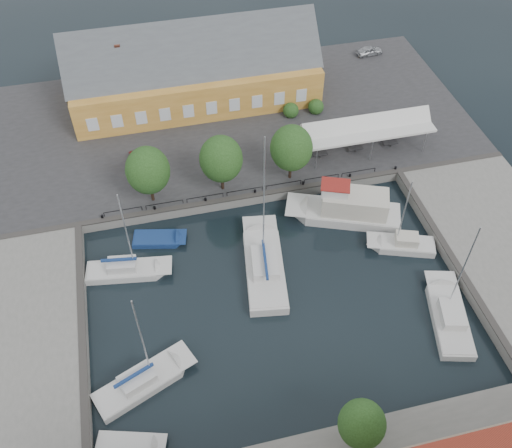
{
  "coord_description": "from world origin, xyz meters",
  "views": [
    {
      "loc": [
        -8.5,
        -29.38,
        40.44
      ],
      "look_at": [
        0.0,
        6.0,
        1.5
      ],
      "focal_mm": 40.0,
      "sensor_mm": 36.0,
      "label": 1
    }
  ],
  "objects_px": {
    "warehouse": "(189,73)",
    "center_sailboat": "(264,266)",
    "trawler": "(348,210)",
    "launch_nw": "(159,240)",
    "west_boat_d": "(143,383)",
    "launch_sw": "(130,447)",
    "tent_canopy": "(367,129)",
    "car_red": "(142,163)",
    "car_silver": "(370,51)",
    "west_boat_a": "(127,271)",
    "east_boat_c": "(448,317)",
    "east_boat_b": "(402,246)"
  },
  "relations": [
    {
      "from": "tent_canopy",
      "to": "car_red",
      "type": "height_order",
      "value": "tent_canopy"
    },
    {
      "from": "east_boat_b",
      "to": "trawler",
      "type": "bearing_deg",
      "value": 126.96
    },
    {
      "from": "center_sailboat",
      "to": "launch_nw",
      "type": "distance_m",
      "value": 10.51
    },
    {
      "from": "warehouse",
      "to": "launch_sw",
      "type": "xyz_separation_m",
      "value": [
        -10.87,
        -40.1,
        -4.34
      ]
    },
    {
      "from": "west_boat_d",
      "to": "launch_sw",
      "type": "xyz_separation_m",
      "value": [
        -1.41,
        -4.68,
        -0.18
      ]
    },
    {
      "from": "launch_sw",
      "to": "launch_nw",
      "type": "height_order",
      "value": "launch_sw"
    },
    {
      "from": "warehouse",
      "to": "launch_nw",
      "type": "relative_size",
      "value": 5.39
    },
    {
      "from": "west_boat_a",
      "to": "west_boat_d",
      "type": "relative_size",
      "value": 0.95
    },
    {
      "from": "warehouse",
      "to": "car_red",
      "type": "distance_m",
      "value": 13.64
    },
    {
      "from": "east_boat_c",
      "to": "car_silver",
      "type": "bearing_deg",
      "value": 78.33
    },
    {
      "from": "trawler",
      "to": "launch_nw",
      "type": "distance_m",
      "value": 18.37
    },
    {
      "from": "trawler",
      "to": "car_silver",
      "type": "bearing_deg",
      "value": 64.8
    },
    {
      "from": "car_silver",
      "to": "launch_sw",
      "type": "height_order",
      "value": "car_silver"
    },
    {
      "from": "launch_sw",
      "to": "car_silver",
      "type": "bearing_deg",
      "value": 51.62
    },
    {
      "from": "car_red",
      "to": "east_boat_c",
      "type": "height_order",
      "value": "east_boat_c"
    },
    {
      "from": "tent_canopy",
      "to": "launch_nw",
      "type": "height_order",
      "value": "tent_canopy"
    },
    {
      "from": "trawler",
      "to": "west_boat_d",
      "type": "xyz_separation_m",
      "value": [
        -21.25,
        -13.2,
        -0.75
      ]
    },
    {
      "from": "car_silver",
      "to": "launch_nw",
      "type": "height_order",
      "value": "car_silver"
    },
    {
      "from": "tent_canopy",
      "to": "east_boat_c",
      "type": "relative_size",
      "value": 1.27
    },
    {
      "from": "launch_sw",
      "to": "trawler",
      "type": "bearing_deg",
      "value": 38.28
    },
    {
      "from": "warehouse",
      "to": "east_boat_c",
      "type": "bearing_deg",
      "value": -65.61
    },
    {
      "from": "tent_canopy",
      "to": "west_boat_a",
      "type": "xyz_separation_m",
      "value": [
        -26.32,
        -10.33,
        -3.41
      ]
    },
    {
      "from": "car_silver",
      "to": "car_red",
      "type": "bearing_deg",
      "value": 111.38
    },
    {
      "from": "trawler",
      "to": "east_boat_b",
      "type": "height_order",
      "value": "east_boat_b"
    },
    {
      "from": "east_boat_b",
      "to": "west_boat_a",
      "type": "distance_m",
      "value": 25.37
    },
    {
      "from": "warehouse",
      "to": "launch_sw",
      "type": "height_order",
      "value": "warehouse"
    },
    {
      "from": "center_sailboat",
      "to": "east_boat_b",
      "type": "height_order",
      "value": "center_sailboat"
    },
    {
      "from": "west_boat_a",
      "to": "launch_nw",
      "type": "bearing_deg",
      "value": 45.29
    },
    {
      "from": "west_boat_a",
      "to": "car_silver",
      "type": "bearing_deg",
      "value": 39.91
    },
    {
      "from": "tent_canopy",
      "to": "east_boat_b",
      "type": "height_order",
      "value": "east_boat_b"
    },
    {
      "from": "west_boat_d",
      "to": "launch_sw",
      "type": "distance_m",
      "value": 4.89
    },
    {
      "from": "launch_sw",
      "to": "tent_canopy",
      "type": "bearing_deg",
      "value": 43.69
    },
    {
      "from": "car_red",
      "to": "west_boat_a",
      "type": "distance_m",
      "value": 13.14
    },
    {
      "from": "car_silver",
      "to": "tent_canopy",
      "type": "bearing_deg",
      "value": 151.83
    },
    {
      "from": "warehouse",
      "to": "car_red",
      "type": "xyz_separation_m",
      "value": [
        -6.94,
        -11.42,
        -2.74
      ]
    },
    {
      "from": "tent_canopy",
      "to": "east_boat_c",
      "type": "distance_m",
      "value": 21.82
    },
    {
      "from": "warehouse",
      "to": "center_sailboat",
      "type": "distance_m",
      "value": 27.01
    },
    {
      "from": "east_boat_c",
      "to": "launch_nw",
      "type": "relative_size",
      "value": 2.08
    },
    {
      "from": "center_sailboat",
      "to": "east_boat_b",
      "type": "relative_size",
      "value": 1.65
    },
    {
      "from": "car_red",
      "to": "tent_canopy",
      "type": "bearing_deg",
      "value": -19.15
    },
    {
      "from": "west_boat_a",
      "to": "launch_nw",
      "type": "xyz_separation_m",
      "value": [
        3.21,
        3.25,
        -0.18
      ]
    },
    {
      "from": "warehouse",
      "to": "tent_canopy",
      "type": "bearing_deg",
      "value": -39.86
    },
    {
      "from": "east_boat_b",
      "to": "east_boat_c",
      "type": "bearing_deg",
      "value": -86.06
    },
    {
      "from": "west_boat_a",
      "to": "car_red",
      "type": "bearing_deg",
      "value": 77.68
    },
    {
      "from": "center_sailboat",
      "to": "west_boat_a",
      "type": "bearing_deg",
      "value": 168.7
    },
    {
      "from": "trawler",
      "to": "east_boat_c",
      "type": "xyz_separation_m",
      "value": [
        4.26,
        -13.19,
        -0.76
      ]
    },
    {
      "from": "car_silver",
      "to": "trawler",
      "type": "bearing_deg",
      "value": 149.53
    },
    {
      "from": "warehouse",
      "to": "launch_sw",
      "type": "distance_m",
      "value": 41.77
    },
    {
      "from": "car_silver",
      "to": "east_boat_c",
      "type": "xyz_separation_m",
      "value": [
        -8.18,
        -39.61,
        -1.33
      ]
    },
    {
      "from": "warehouse",
      "to": "west_boat_a",
      "type": "height_order",
      "value": "warehouse"
    }
  ]
}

